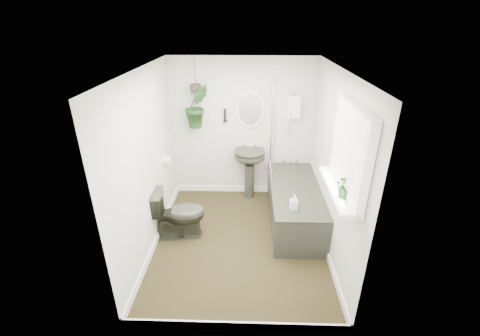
{
  "coord_description": "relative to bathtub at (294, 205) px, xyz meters",
  "views": [
    {
      "loc": [
        0.11,
        -3.59,
        2.83
      ],
      "look_at": [
        0.0,
        0.15,
        1.05
      ],
      "focal_mm": 24.0,
      "sensor_mm": 36.0,
      "label": 1
    }
  ],
  "objects": [
    {
      "name": "wall_right",
      "position": [
        0.36,
        -0.5,
        0.86
      ],
      "size": [
        0.02,
        2.8,
        2.3
      ],
      "primitive_type": "cube",
      "color": "silver",
      "rests_on": "ground"
    },
    {
      "name": "wall_front",
      "position": [
        -0.8,
        -1.91,
        0.86
      ],
      "size": [
        2.3,
        0.02,
        2.3
      ],
      "primitive_type": "cube",
      "color": "silver",
      "rests_on": "ground"
    },
    {
      "name": "toilet_roll_holder",
      "position": [
        -1.9,
        0.2,
        0.61
      ],
      "size": [
        0.11,
        0.11,
        0.11
      ],
      "primitive_type": "cylinder",
      "rotation": [
        0.0,
        1.57,
        0.0
      ],
      "color": "white",
      "rests_on": "wall_left"
    },
    {
      "name": "window_recess",
      "position": [
        0.29,
        -1.2,
        1.36
      ],
      "size": [
        0.08,
        1.0,
        0.9
      ],
      "primitive_type": "cube",
      "color": "white",
      "rests_on": "wall_right"
    },
    {
      "name": "shower_box",
      "position": [
        0.0,
        0.84,
        1.26
      ],
      "size": [
        0.2,
        0.1,
        0.35
      ],
      "primitive_type": "cube",
      "color": "white",
      "rests_on": "wall_back"
    },
    {
      "name": "soap_bottle",
      "position": [
        -0.11,
        -0.57,
        0.39
      ],
      "size": [
        0.1,
        0.1,
        0.2
      ],
      "primitive_type": "imported",
      "rotation": [
        0.0,
        0.0,
        0.09
      ],
      "color": "black",
      "rests_on": "bathtub"
    },
    {
      "name": "bathtub",
      "position": [
        0.0,
        0.0,
        0.0
      ],
      "size": [
        0.72,
        1.72,
        0.58
      ],
      "primitive_type": null,
      "color": "#292C20",
      "rests_on": "floor"
    },
    {
      "name": "wall_back",
      "position": [
        -0.8,
        0.91,
        0.86
      ],
      "size": [
        2.3,
        0.02,
        2.3
      ],
      "primitive_type": "cube",
      "color": "silver",
      "rests_on": "ground"
    },
    {
      "name": "sill_plant",
      "position": [
        0.25,
        -1.39,
        1.08
      ],
      "size": [
        0.23,
        0.21,
        0.24
      ],
      "primitive_type": "imported",
      "rotation": [
        0.0,
        0.0,
        -0.13
      ],
      "color": "black",
      "rests_on": "window_sill"
    },
    {
      "name": "floor",
      "position": [
        -0.8,
        -0.5,
        -0.3
      ],
      "size": [
        2.3,
        2.8,
        0.02
      ],
      "primitive_type": "cube",
      "color": "black",
      "rests_on": "ground"
    },
    {
      "name": "ceiling",
      "position": [
        -0.8,
        -0.5,
        2.02
      ],
      "size": [
        2.3,
        2.8,
        0.02
      ],
      "primitive_type": "cube",
      "color": "white",
      "rests_on": "ground"
    },
    {
      "name": "wall_sconce",
      "position": [
        -1.08,
        0.86,
        1.11
      ],
      "size": [
        0.04,
        0.04,
        0.22
      ],
      "primitive_type": "cylinder",
      "color": "black",
      "rests_on": "wall_back"
    },
    {
      "name": "hanging_plant",
      "position": [
        -1.5,
        0.75,
        1.28
      ],
      "size": [
        0.46,
        0.42,
        0.67
      ],
      "primitive_type": "imported",
      "rotation": [
        0.0,
        0.0,
        0.41
      ],
      "color": "black",
      "rests_on": "ceiling"
    },
    {
      "name": "hanging_pot",
      "position": [
        -1.5,
        0.75,
        1.55
      ],
      "size": [
        0.16,
        0.16,
        0.12
      ],
      "primitive_type": "cylinder",
      "color": "#30271D",
      "rests_on": "ceiling"
    },
    {
      "name": "wall_left",
      "position": [
        -1.96,
        -0.5,
        0.86
      ],
      "size": [
        0.02,
        2.8,
        2.3
      ],
      "primitive_type": "cube",
      "color": "silver",
      "rests_on": "ground"
    },
    {
      "name": "window_sill",
      "position": [
        0.22,
        -1.2,
        0.94
      ],
      "size": [
        0.18,
        1.0,
        0.04
      ],
      "primitive_type": "cube",
      "color": "white",
      "rests_on": "wall_right"
    },
    {
      "name": "bath_screen",
      "position": [
        -0.33,
        0.49,
        0.99
      ],
      "size": [
        0.04,
        0.72,
        1.4
      ],
      "primitive_type": null,
      "color": "silver",
      "rests_on": "bathtub"
    },
    {
      "name": "window_blinds",
      "position": [
        0.24,
        -1.2,
        1.36
      ],
      "size": [
        0.01,
        0.86,
        0.76
      ],
      "primitive_type": "cube",
      "color": "white",
      "rests_on": "wall_right"
    },
    {
      "name": "toilet",
      "position": [
        -1.65,
        -0.39,
        0.08
      ],
      "size": [
        0.77,
        0.5,
        0.74
      ],
      "primitive_type": "imported",
      "rotation": [
        0.0,
        0.0,
        1.71
      ],
      "color": "#292C20",
      "rests_on": "floor"
    },
    {
      "name": "oval_mirror",
      "position": [
        -0.68,
        0.87,
        1.21
      ],
      "size": [
        0.46,
        0.03,
        0.62
      ],
      "primitive_type": "ellipsoid",
      "color": "beige",
      "rests_on": "wall_back"
    },
    {
      "name": "skirting",
      "position": [
        -0.8,
        -0.5,
        -0.24
      ],
      "size": [
        2.3,
        2.8,
        0.1
      ],
      "primitive_type": "cube",
      "color": "white",
      "rests_on": "floor"
    },
    {
      "name": "pedestal_sink",
      "position": [
        -0.68,
        0.72,
        0.14
      ],
      "size": [
        0.55,
        0.48,
        0.86
      ],
      "primitive_type": null,
      "rotation": [
        0.0,
        0.0,
        -0.1
      ],
      "color": "#292C20",
      "rests_on": "floor"
    }
  ]
}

